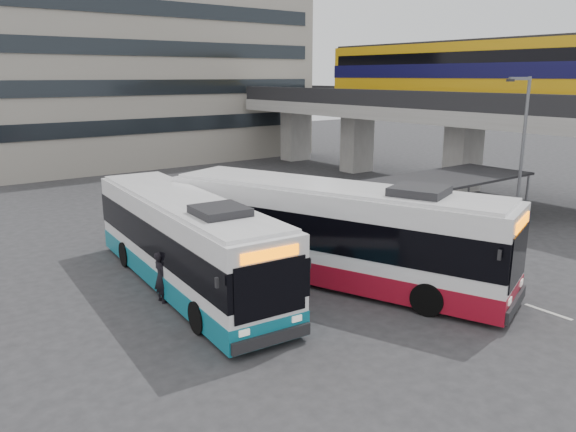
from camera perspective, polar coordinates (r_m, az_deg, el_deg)
ground at (r=21.83m, az=7.67°, el=-6.19°), size 120.00×120.00×0.00m
viaduct at (r=40.32m, az=14.66°, el=11.82°), size 8.00×32.00×9.68m
bike_shelter at (r=29.56m, az=15.40°, el=1.55°), size 10.00×4.00×2.54m
office_block at (r=54.66m, az=-15.85°, el=18.81°), size 30.00×15.00×25.00m
road_markings at (r=21.87m, az=17.98°, el=-6.72°), size 0.15×7.60×0.01m
bus_main at (r=21.00m, az=4.45°, el=-1.71°), size 7.33×13.37×3.91m
bus_teal at (r=20.60m, az=-10.41°, el=-2.66°), size 3.61×12.29×3.58m
pedestrian at (r=19.57m, az=-12.79°, el=-6.06°), size 0.43×0.65×1.78m
lamp_post at (r=27.98m, az=22.59°, el=6.34°), size 1.29×0.51×7.48m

